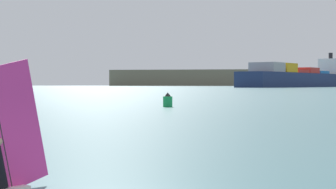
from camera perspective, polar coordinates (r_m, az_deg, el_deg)
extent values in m
cube|color=#D8338C|center=(15.39, -15.02, -2.99)|extent=(1.10, 1.82, 3.51)
cylinder|color=black|center=(15.22, -16.07, -4.98)|extent=(0.75, 1.23, 0.04)
cube|color=navy|center=(528.23, 13.26, 1.42)|extent=(122.54, 182.63, 12.62)
cube|color=silver|center=(598.04, 16.15, 2.74)|extent=(25.21, 21.55, 16.00)
cylinder|color=black|center=(598.47, 16.15, 3.79)|extent=(4.00, 4.00, 6.00)
cube|color=#1E66AD|center=(557.12, 14.55, 2.18)|extent=(30.72, 30.51, 2.60)
cube|color=red|center=(534.57, 13.56, 2.37)|extent=(30.72, 30.51, 5.20)
cube|color=red|center=(512.13, 12.47, 2.29)|extent=(30.72, 30.51, 2.60)
cube|color=gold|center=(489.99, 11.29, 2.65)|extent=(30.72, 30.51, 7.80)
cube|color=#99999E|center=(468.02, 10.00, 2.73)|extent=(30.72, 30.51, 7.80)
cylinder|color=#19994C|center=(68.85, -0.03, -0.73)|extent=(1.15, 1.15, 1.28)
cone|color=black|center=(68.83, -0.03, 0.01)|extent=(0.81, 0.81, 0.50)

